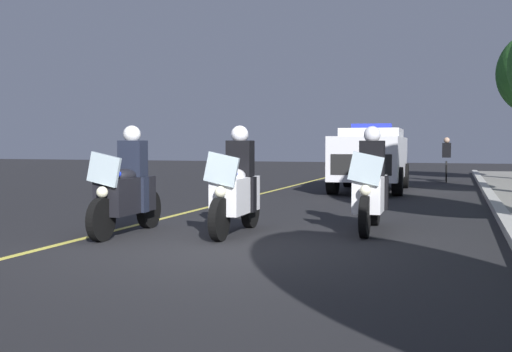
% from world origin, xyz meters
% --- Properties ---
extents(ground_plane, '(80.00, 80.00, 0.00)m').
position_xyz_m(ground_plane, '(0.00, 0.00, 0.00)').
color(ground_plane, black).
extents(lane_stripe_center, '(48.00, 0.12, 0.01)m').
position_xyz_m(lane_stripe_center, '(0.00, -2.20, 0.00)').
color(lane_stripe_center, '#E0D14C').
rests_on(lane_stripe_center, ground).
extents(police_motorcycle_lead_left, '(2.14, 0.58, 1.72)m').
position_xyz_m(police_motorcycle_lead_left, '(-0.68, -1.81, 0.70)').
color(police_motorcycle_lead_left, black).
rests_on(police_motorcycle_lead_left, ground).
extents(police_motorcycle_lead_right, '(2.14, 0.58, 1.72)m').
position_xyz_m(police_motorcycle_lead_right, '(-1.26, -0.18, 0.70)').
color(police_motorcycle_lead_right, black).
rests_on(police_motorcycle_lead_right, ground).
extents(police_motorcycle_trailing, '(2.14, 0.58, 1.72)m').
position_xyz_m(police_motorcycle_trailing, '(-2.24, 1.79, 0.70)').
color(police_motorcycle_trailing, black).
rests_on(police_motorcycle_trailing, ground).
extents(police_suv, '(4.96, 2.19, 2.05)m').
position_xyz_m(police_suv, '(-10.77, 0.63, 1.07)').
color(police_suv, silver).
rests_on(police_suv, ground).
extents(cyclist_background, '(1.76, 0.33, 1.69)m').
position_xyz_m(cyclist_background, '(-16.19, 2.74, 0.84)').
color(cyclist_background, black).
rests_on(cyclist_background, ground).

